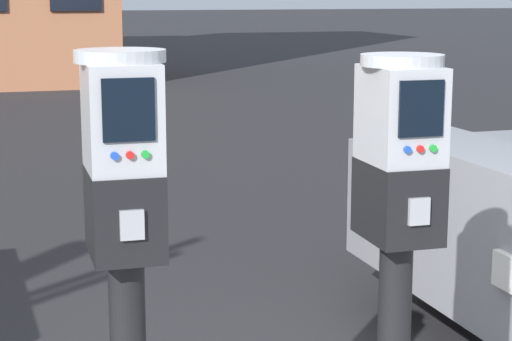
% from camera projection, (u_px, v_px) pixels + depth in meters
% --- Properties ---
extents(parking_meter_near_kerb, '(0.22, 0.25, 1.40)m').
position_uv_depth(parking_meter_near_kerb, '(125.00, 230.00, 2.22)').
color(parking_meter_near_kerb, black).
rests_on(parking_meter_near_kerb, sidewalk_slab).
extents(parking_meter_twin_adjacent, '(0.22, 0.25, 1.38)m').
position_uv_depth(parking_meter_twin_adjacent, '(398.00, 216.00, 2.43)').
color(parking_meter_twin_adjacent, black).
rests_on(parking_meter_twin_adjacent, sidewalk_slab).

